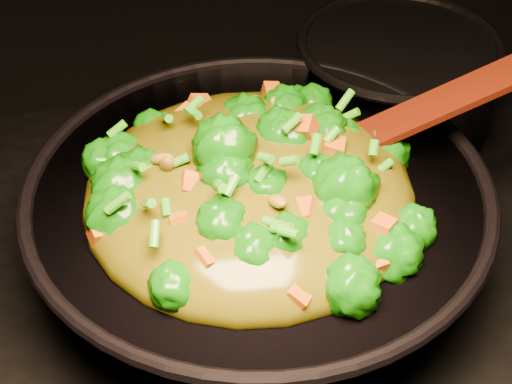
{
  "coord_description": "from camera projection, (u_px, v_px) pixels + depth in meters",
  "views": [
    {
      "loc": [
        -0.23,
        -0.42,
        1.5
      ],
      "look_at": [
        -0.12,
        0.12,
        1.0
      ],
      "focal_mm": 55.0,
      "sensor_mm": 36.0,
      "label": 1
    }
  ],
  "objects": [
    {
      "name": "wok",
      "position": [
        258.0,
        233.0,
        0.77
      ],
      "size": [
        0.51,
        0.51,
        0.12
      ],
      "primitive_type": null,
      "rotation": [
        0.0,
        0.0,
        -0.24
      ],
      "color": "black",
      "rests_on": "stovetop"
    },
    {
      "name": "stir_fry",
      "position": [
        249.0,
        156.0,
        0.68
      ],
      "size": [
        0.37,
        0.37,
        0.1
      ],
      "primitive_type": null,
      "rotation": [
        0.0,
        0.0,
        -0.27
      ],
      "color": "#146D07",
      "rests_on": "wok"
    },
    {
      "name": "spatula",
      "position": [
        410.0,
        118.0,
        0.74
      ],
      "size": [
        0.25,
        0.04,
        0.11
      ],
      "primitive_type": "cube",
      "rotation": [
        0.0,
        -0.38,
        -0.0
      ],
      "color": "#331008",
      "rests_on": "wok"
    },
    {
      "name": "back_pot",
      "position": [
        394.0,
        87.0,
        0.95
      ],
      "size": [
        0.26,
        0.26,
        0.13
      ],
      "primitive_type": "cylinder",
      "rotation": [
        0.0,
        0.0,
        -0.16
      ],
      "color": "black",
      "rests_on": "stovetop"
    }
  ]
}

